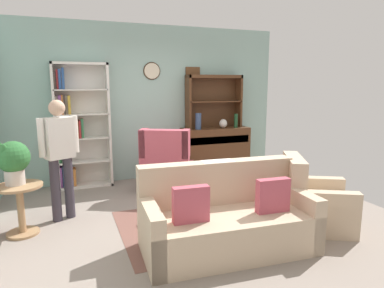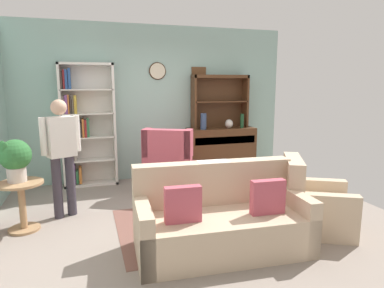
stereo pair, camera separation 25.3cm
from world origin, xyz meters
TOP-DOWN VIEW (x-y plane):
  - ground_plane at (0.00, 0.00)m, footprint 5.40×4.60m
  - wall_back at (0.00, 2.13)m, footprint 5.00×0.09m
  - area_rug at (0.20, -0.30)m, footprint 2.33×1.64m
  - bookshelf at (-1.30, 1.94)m, footprint 0.90×0.30m
  - sideboard at (1.21, 1.86)m, footprint 1.30×0.45m
  - sideboard_hutch at (1.21, 1.97)m, footprint 1.10×0.26m
  - vase_tall at (0.82, 1.78)m, footprint 0.11×0.11m
  - vase_round at (1.34, 1.79)m, footprint 0.15×0.15m
  - bottle_wine at (1.60, 1.77)m, footprint 0.07×0.07m
  - couch_floral at (0.06, -0.94)m, footprint 1.85×0.95m
  - armchair_floral at (1.32, -0.83)m, footprint 1.04×1.03m
  - wingback_chair at (0.03, 1.20)m, footprint 1.06×1.07m
  - plant_stand at (-2.04, 0.20)m, footprint 0.52×0.52m
  - potted_plant_large at (-2.08, 0.24)m, footprint 0.37×0.37m
  - person_reading at (-1.58, 0.52)m, footprint 0.50×0.33m
  - coffee_table at (-0.01, -0.14)m, footprint 0.80×0.50m
  - book_stack at (0.01, -0.17)m, footprint 0.21×0.15m

SIDE VIEW (x-z plane):
  - ground_plane at x=0.00m, z-range -0.02..0.00m
  - area_rug at x=0.20m, z-range 0.00..0.01m
  - armchair_floral at x=1.32m, z-range -0.15..0.73m
  - couch_floral at x=0.06m, z-range -0.14..0.76m
  - coffee_table at x=-0.01m, z-range 0.14..0.56m
  - plant_stand at x=-2.04m, z-range 0.07..0.68m
  - wingback_chair at x=0.03m, z-range -0.14..0.91m
  - book_stack at x=0.01m, z-range 0.42..0.49m
  - sideboard at x=1.21m, z-range 0.05..0.97m
  - potted_plant_large at x=-2.08m, z-range 0.65..1.16m
  - person_reading at x=-1.58m, z-range 0.13..1.69m
  - vase_round at x=1.34m, z-range 0.92..1.09m
  - bookshelf at x=-1.30m, z-range -0.02..2.08m
  - bottle_wine at x=1.60m, z-range 0.92..1.19m
  - vase_tall at x=0.82m, z-range 0.92..1.22m
  - wall_back at x=0.00m, z-range 0.00..2.80m
  - sideboard_hutch at x=1.21m, z-range 1.06..2.06m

